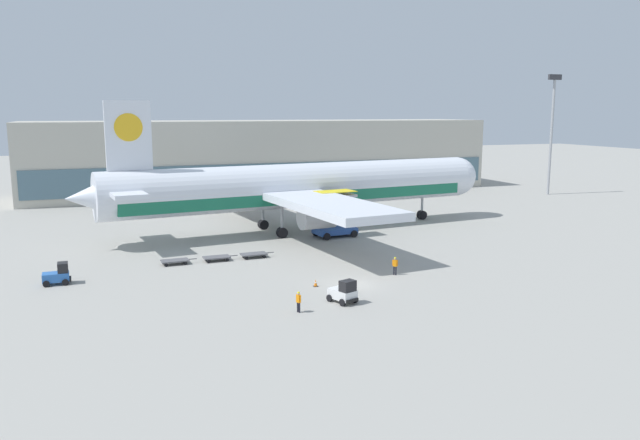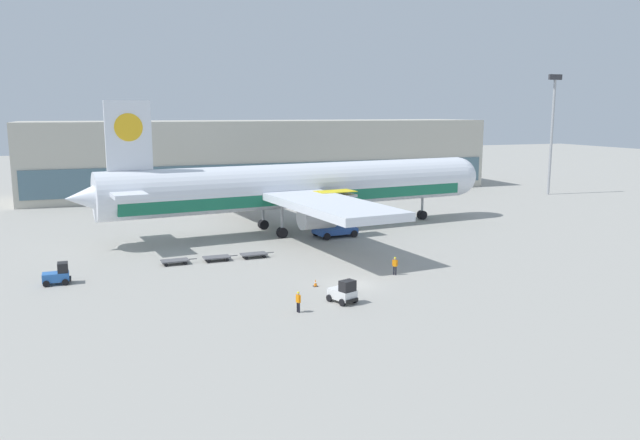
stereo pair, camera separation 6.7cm
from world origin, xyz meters
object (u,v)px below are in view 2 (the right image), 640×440
at_px(light_mast, 552,126).
at_px(ground_crew_far, 395,264).
at_px(baggage_tug_foreground, 58,275).
at_px(baggage_dolly_third, 254,254).
at_px(airplane_main, 295,188).
at_px(baggage_tug_mid, 344,292).
at_px(traffic_cone_near, 315,283).
at_px(scissor_lift_loader, 335,220).
at_px(baggage_dolly_lead, 175,261).
at_px(baggage_dolly_second, 217,257).
at_px(ground_crew_near, 298,300).

distance_m(light_mast, ground_crew_far, 71.55).
bearing_deg(baggage_tug_foreground, baggage_dolly_third, 10.67).
xyz_separation_m(airplane_main, baggage_tug_mid, (-6.24, -31.42, -4.96)).
xyz_separation_m(airplane_main, ground_crew_far, (1.90, -24.93, -4.78)).
xyz_separation_m(airplane_main, traffic_cone_near, (-6.74, -26.00, -5.52)).
distance_m(ground_crew_far, traffic_cone_near, 8.74).
bearing_deg(scissor_lift_loader, ground_crew_far, -100.93).
xyz_separation_m(scissor_lift_loader, baggage_dolly_lead, (-21.12, -7.77, -1.81)).
relative_size(baggage_tug_mid, baggage_dolly_second, 0.74).
height_order(airplane_main, traffic_cone_near, airplane_main).
relative_size(airplane_main, ground_crew_far, 32.32).
distance_m(airplane_main, baggage_tug_foreground, 33.72).
bearing_deg(ground_crew_near, baggage_tug_mid, 82.16).
xyz_separation_m(baggage_dolly_second, ground_crew_near, (2.63, -19.47, 0.62)).
relative_size(airplane_main, scissor_lift_loader, 9.90).
height_order(scissor_lift_loader, ground_crew_near, scissor_lift_loader).
xyz_separation_m(light_mast, baggage_dolly_third, (-66.55, -31.55, -12.74)).
height_order(scissor_lift_loader, traffic_cone_near, scissor_lift_loader).
bearing_deg(light_mast, airplane_main, -162.09).
height_order(baggage_dolly_third, ground_crew_near, ground_crew_near).
relative_size(airplane_main, baggage_tug_mid, 20.99).
distance_m(baggage_dolly_second, ground_crew_near, 19.66).
height_order(airplane_main, baggage_dolly_second, airplane_main).
relative_size(light_mast, traffic_cone_near, 34.74).
bearing_deg(baggage_tug_foreground, ground_crew_near, -41.33).
xyz_separation_m(baggage_dolly_second, traffic_cone_near, (6.48, -12.94, -0.07)).
height_order(baggage_dolly_lead, baggage_dolly_second, same).
bearing_deg(airplane_main, baggage_tug_mid, -107.48).
bearing_deg(ground_crew_far, baggage_tug_foreground, 29.33).
height_order(baggage_tug_foreground, baggage_tug_mid, same).
bearing_deg(baggage_dolly_lead, ground_crew_near, -71.80).
relative_size(baggage_dolly_second, traffic_cone_near, 5.72).
relative_size(scissor_lift_loader, baggage_tug_mid, 2.12).
relative_size(scissor_lift_loader, baggage_tug_foreground, 2.37).
bearing_deg(baggage_dolly_lead, baggage_tug_foreground, -162.48).
bearing_deg(airplane_main, baggage_dolly_lead, -149.71).
bearing_deg(baggage_tug_mid, baggage_tug_foreground, -142.42).
relative_size(airplane_main, baggage_dolly_third, 15.59).
xyz_separation_m(baggage_tug_mid, ground_crew_near, (-4.35, -1.12, 0.13)).
bearing_deg(baggage_dolly_lead, baggage_dolly_second, -1.86).
relative_size(light_mast, baggage_dolly_third, 6.07).
bearing_deg(light_mast, baggage_dolly_lead, -157.16).
xyz_separation_m(baggage_dolly_lead, ground_crew_near, (7.01, -19.49, 0.62)).
distance_m(baggage_dolly_third, ground_crew_far, 16.26).
bearing_deg(baggage_dolly_second, baggage_tug_mid, -70.76).
bearing_deg(ground_crew_near, scissor_lift_loader, 130.39).
bearing_deg(scissor_lift_loader, baggage_dolly_third, -154.84).
xyz_separation_m(baggage_tug_foreground, traffic_cone_near, (22.01, -9.09, -0.56)).
height_order(baggage_dolly_second, ground_crew_far, ground_crew_far).
distance_m(baggage_tug_mid, baggage_dolly_lead, 21.61).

